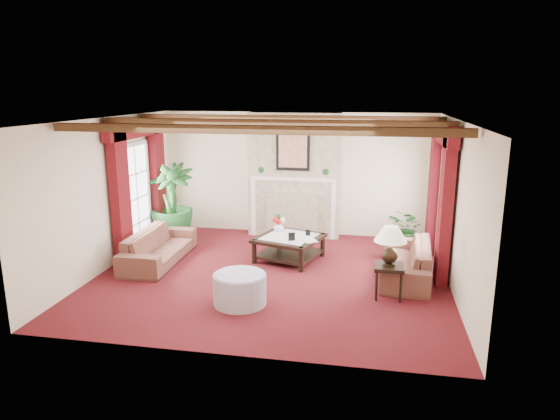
% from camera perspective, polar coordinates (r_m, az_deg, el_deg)
% --- Properties ---
extents(floor, '(6.00, 6.00, 0.00)m').
position_cam_1_polar(floor, '(8.83, -0.96, -7.45)').
color(floor, '#440C10').
rests_on(floor, ground).
extents(ceiling, '(6.00, 6.00, 0.00)m').
position_cam_1_polar(ceiling, '(8.25, -1.04, 10.32)').
color(ceiling, white).
rests_on(ceiling, floor).
extents(back_wall, '(6.00, 0.02, 2.70)m').
position_cam_1_polar(back_wall, '(11.10, 1.81, 4.15)').
color(back_wall, beige).
rests_on(back_wall, ground).
extents(left_wall, '(0.02, 5.50, 2.70)m').
position_cam_1_polar(left_wall, '(9.49, -19.06, 1.78)').
color(left_wall, beige).
rests_on(left_wall, ground).
extents(right_wall, '(0.02, 5.50, 2.70)m').
position_cam_1_polar(right_wall, '(8.39, 19.51, 0.26)').
color(right_wall, beige).
rests_on(right_wall, ground).
extents(ceiling_beams, '(6.00, 3.00, 0.12)m').
position_cam_1_polar(ceiling_beams, '(8.26, -1.04, 9.90)').
color(ceiling_beams, '#3A2412').
rests_on(ceiling_beams, ceiling).
extents(fireplace, '(2.00, 0.52, 2.70)m').
position_cam_1_polar(fireplace, '(10.76, 1.70, 11.09)').
color(fireplace, tan).
rests_on(fireplace, ground).
extents(french_door_left, '(0.10, 1.10, 2.16)m').
position_cam_1_polar(french_door_left, '(10.23, -16.52, 7.20)').
color(french_door_left, white).
rests_on(french_door_left, ground).
extents(french_door_right, '(0.10, 1.10, 2.16)m').
position_cam_1_polar(french_door_right, '(9.23, 18.78, 6.40)').
color(french_door_right, white).
rests_on(french_door_right, ground).
extents(curtains_left, '(0.20, 2.40, 2.55)m').
position_cam_1_polar(curtains_left, '(10.15, -16.12, 9.57)').
color(curtains_left, '#46090B').
rests_on(curtains_left, ground).
extents(curtains_right, '(0.20, 2.40, 2.55)m').
position_cam_1_polar(curtains_right, '(9.18, 18.30, 9.04)').
color(curtains_right, '#46090B').
rests_on(curtains_right, ground).
extents(sofa_left, '(2.05, 0.64, 0.80)m').
position_cam_1_polar(sofa_left, '(9.65, -13.71, -3.52)').
color(sofa_left, '#3A0F1C').
rests_on(sofa_left, ground).
extents(sofa_right, '(2.12, 0.88, 0.80)m').
position_cam_1_polar(sofa_right, '(8.94, 14.23, -4.91)').
color(sofa_right, '#3A0F1C').
rests_on(sofa_right, ground).
extents(potted_palm, '(1.24, 1.83, 0.93)m').
position_cam_1_polar(potted_palm, '(10.93, -12.17, -1.05)').
color(potted_palm, black).
rests_on(potted_palm, ground).
extents(small_plant, '(1.56, 1.56, 0.64)m').
position_cam_1_polar(small_plant, '(10.50, 14.27, -2.58)').
color(small_plant, black).
rests_on(small_plant, ground).
extents(coffee_table, '(1.40, 1.40, 0.46)m').
position_cam_1_polar(coffee_table, '(9.54, 1.05, -4.38)').
color(coffee_table, black).
rests_on(coffee_table, ground).
extents(side_table, '(0.51, 0.51, 0.53)m').
position_cam_1_polar(side_table, '(8.04, 12.26, -7.94)').
color(side_table, black).
rests_on(side_table, ground).
extents(ottoman, '(0.80, 0.80, 0.47)m').
position_cam_1_polar(ottoman, '(7.66, -4.61, -9.01)').
color(ottoman, '#9891A5').
rests_on(ottoman, ground).
extents(table_lamp, '(0.50, 0.50, 0.64)m').
position_cam_1_polar(table_lamp, '(7.84, 12.48, -3.97)').
color(table_lamp, black).
rests_on(table_lamp, side_table).
extents(flower_vase, '(0.29, 0.29, 0.19)m').
position_cam_1_polar(flower_vase, '(9.79, -0.17, -1.92)').
color(flower_vase, silver).
rests_on(flower_vase, coffee_table).
extents(book, '(0.25, 0.23, 0.32)m').
position_cam_1_polar(book, '(9.13, 2.68, -2.69)').
color(book, black).
rests_on(book, coffee_table).
extents(photo_frame_a, '(0.12, 0.06, 0.17)m').
position_cam_1_polar(photo_frame_a, '(9.17, 1.34, -3.09)').
color(photo_frame_a, black).
rests_on(photo_frame_a, coffee_table).
extents(photo_frame_b, '(0.10, 0.05, 0.12)m').
position_cam_1_polar(photo_frame_b, '(9.51, 3.21, -2.62)').
color(photo_frame_b, black).
rests_on(photo_frame_b, coffee_table).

